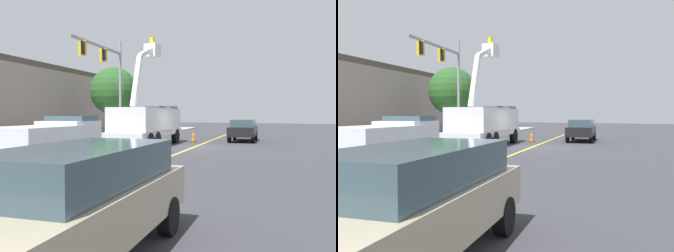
{
  "view_description": "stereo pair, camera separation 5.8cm",
  "coord_description": "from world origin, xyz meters",
  "views": [
    {
      "loc": [
        -21.27,
        -8.84,
        2.17
      ],
      "look_at": [
        -1.5,
        1.01,
        1.4
      ],
      "focal_mm": 39.01,
      "sensor_mm": 36.0,
      "label": 1
    },
    {
      "loc": [
        -21.25,
        -8.89,
        2.17
      ],
      "look_at": [
        -1.5,
        1.01,
        1.4
      ],
      "focal_mm": 39.01,
      "sensor_mm": 36.0,
      "label": 2
    }
  ],
  "objects": [
    {
      "name": "ground",
      "position": [
        0.0,
        0.0,
        0.0
      ],
      "size": [
        120.0,
        120.0,
        0.0
      ],
      "primitive_type": "plane",
      "color": "#38383D"
    },
    {
      "name": "sidewalk_far_side",
      "position": [
        -1.35,
        8.22,
        0.06
      ],
      "size": [
        59.79,
        13.3,
        0.12
      ],
      "primitive_type": "cube",
      "rotation": [
        0.0,
        0.0,
        0.16
      ],
      "color": "#B2ADA3",
      "rests_on": "ground"
    },
    {
      "name": "lane_centre_stripe",
      "position": [
        0.0,
        0.0,
        0.0
      ],
      "size": [
        49.36,
        8.28,
        0.01
      ],
      "primitive_type": "cube",
      "rotation": [
        0.0,
        0.0,
        0.16
      ],
      "color": "yellow",
      "rests_on": "ground"
    },
    {
      "name": "utility_bucket_truck",
      "position": [
        -0.18,
        3.14,
        1.62
      ],
      "size": [
        8.5,
        3.8,
        7.44
      ],
      "color": "white",
      "rests_on": "ground"
    },
    {
      "name": "service_pickup_truck",
      "position": [
        -10.8,
        1.39,
        1.12
      ],
      "size": [
        5.87,
        2.98,
        2.06
      ],
      "color": "white",
      "rests_on": "ground"
    },
    {
      "name": "passing_minivan",
      "position": [
        6.68,
        -1.46,
        0.97
      ],
      "size": [
        5.04,
        2.65,
        1.69
      ],
      "color": "black",
      "rests_on": "ground"
    },
    {
      "name": "trailing_sedan",
      "position": [
        -17.22,
        -5.39,
        0.97
      ],
      "size": [
        5.04,
        2.65,
        1.69
      ],
      "color": "tan",
      "rests_on": "ground"
    },
    {
      "name": "traffic_cone_leading",
      "position": [
        -12.84,
        -0.75,
        0.43
      ],
      "size": [
        0.4,
        0.4,
        0.86
      ],
      "color": "black",
      "rests_on": "ground"
    },
    {
      "name": "traffic_cone_mid_front",
      "position": [
        4.33,
        1.76,
        0.43
      ],
      "size": [
        0.4,
        0.4,
        0.87
      ],
      "color": "black",
      "rests_on": "ground"
    },
    {
      "name": "traffic_signal_mast",
      "position": [
        1.7,
        7.7,
        5.45
      ],
      "size": [
        7.49,
        1.4,
        8.05
      ],
      "color": "gray",
      "rests_on": "ground"
    },
    {
      "name": "commercial_building_backdrop",
      "position": [
        2.47,
        18.83,
        3.3
      ],
      "size": [
        26.67,
        11.61,
        6.6
      ],
      "color": "gray",
      "rests_on": "ground"
    },
    {
      "name": "street_tree_right",
      "position": [
        6.85,
        10.81,
        4.23
      ],
      "size": [
        4.43,
        4.43,
        6.45
      ],
      "color": "brown",
      "rests_on": "ground"
    }
  ]
}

